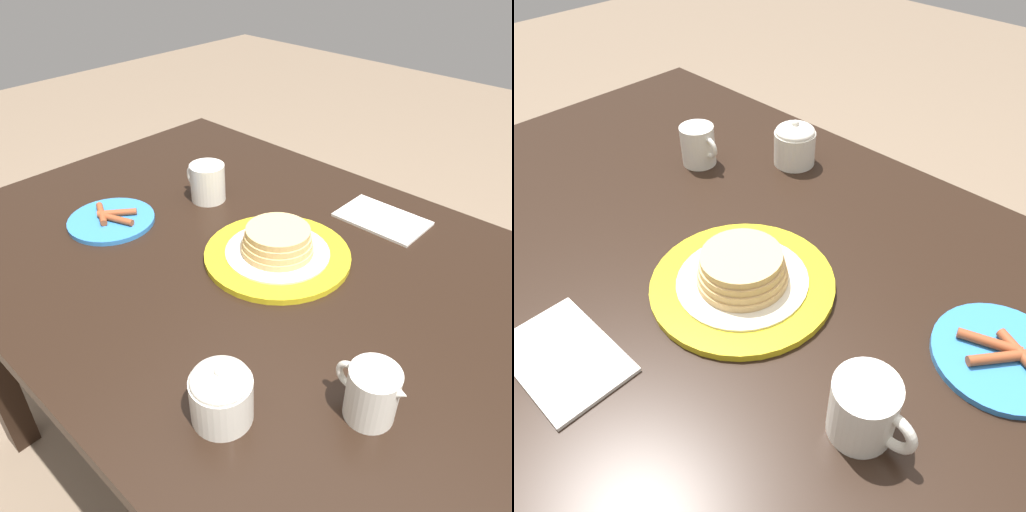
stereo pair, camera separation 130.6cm
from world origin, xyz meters
TOP-DOWN VIEW (x-y plane):
  - ground_plane at (0.00, 0.00)m, footprint 8.00×8.00m
  - dining_table at (0.00, 0.00)m, footprint 1.43×0.88m
  - pancake_plate at (0.04, -0.03)m, footprint 0.28×0.28m
  - side_plate_bacon at (0.38, 0.11)m, footprint 0.18×0.18m
  - coffee_mug at (0.31, -0.10)m, footprint 0.11×0.08m
  - creamer_pitcher at (-0.28, 0.15)m, footprint 0.10×0.07m
  - sugar_bowl at (-0.14, 0.28)m, footprint 0.08×0.08m
  - napkin at (-0.03, -0.29)m, footprint 0.18×0.12m

SIDE VIEW (x-z plane):
  - ground_plane at x=0.00m, z-range 0.00..0.00m
  - dining_table at x=0.00m, z-range 0.26..1.00m
  - napkin at x=-0.03m, z-range 0.74..0.75m
  - side_plate_bacon at x=0.38m, z-range 0.74..0.76m
  - pancake_plate at x=0.04m, z-range 0.73..0.80m
  - creamer_pitcher at x=-0.28m, z-range 0.74..0.83m
  - coffee_mug at x=0.31m, z-range 0.74..0.83m
  - sugar_bowl at x=-0.14m, z-range 0.74..0.83m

